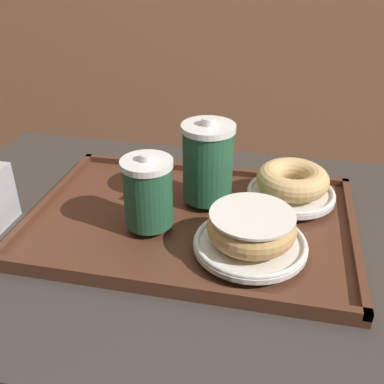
{
  "coord_description": "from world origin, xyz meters",
  "views": [
    {
      "loc": [
        0.12,
        -0.6,
        1.15
      ],
      "look_at": [
        -0.01,
        0.02,
        0.79
      ],
      "focal_mm": 42.0,
      "sensor_mm": 36.0,
      "label": 1
    }
  ],
  "objects_px": {
    "coffee_cup_front": "(148,192)",
    "donut_plain": "(293,179)",
    "donut_chocolate_glazed": "(252,227)",
    "coffee_cup_rear": "(210,162)",
    "spoon": "(158,171)"
  },
  "relations": [
    {
      "from": "donut_chocolate_glazed",
      "to": "donut_plain",
      "type": "distance_m",
      "value": 0.17
    },
    {
      "from": "donut_plain",
      "to": "coffee_cup_front",
      "type": "bearing_deg",
      "value": -149.17
    },
    {
      "from": "coffee_cup_rear",
      "to": "donut_plain",
      "type": "height_order",
      "value": "coffee_cup_rear"
    },
    {
      "from": "coffee_cup_front",
      "to": "coffee_cup_rear",
      "type": "xyz_separation_m",
      "value": [
        0.08,
        0.1,
        0.01
      ]
    },
    {
      "from": "coffee_cup_front",
      "to": "donut_plain",
      "type": "height_order",
      "value": "coffee_cup_front"
    },
    {
      "from": "donut_chocolate_glazed",
      "to": "spoon",
      "type": "relative_size",
      "value": 0.96
    },
    {
      "from": "coffee_cup_front",
      "to": "donut_plain",
      "type": "xyz_separation_m",
      "value": [
        0.22,
        0.13,
        -0.02
      ]
    },
    {
      "from": "coffee_cup_front",
      "to": "spoon",
      "type": "bearing_deg",
      "value": 101.42
    },
    {
      "from": "donut_plain",
      "to": "donut_chocolate_glazed",
      "type": "bearing_deg",
      "value": -108.65
    },
    {
      "from": "donut_chocolate_glazed",
      "to": "spoon",
      "type": "bearing_deg",
      "value": 134.71
    },
    {
      "from": "donut_plain",
      "to": "coffee_cup_rear",
      "type": "bearing_deg",
      "value": -167.54
    },
    {
      "from": "coffee_cup_front",
      "to": "coffee_cup_rear",
      "type": "distance_m",
      "value": 0.13
    },
    {
      "from": "coffee_cup_front",
      "to": "spoon",
      "type": "height_order",
      "value": "coffee_cup_front"
    },
    {
      "from": "coffee_cup_rear",
      "to": "donut_plain",
      "type": "bearing_deg",
      "value": 12.46
    },
    {
      "from": "donut_chocolate_glazed",
      "to": "donut_plain",
      "type": "height_order",
      "value": "donut_chocolate_glazed"
    }
  ]
}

